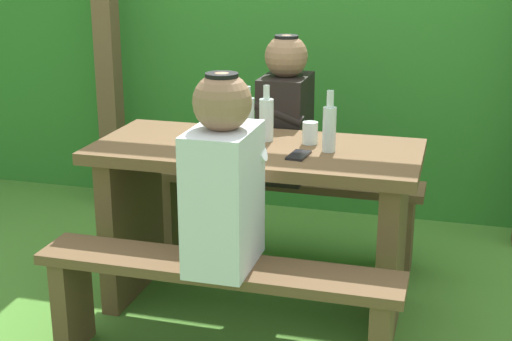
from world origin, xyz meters
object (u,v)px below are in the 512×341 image
(person_black_coat, at_px, (285,114))
(bottle_center, at_px, (329,127))
(bench_far, at_px, (284,201))
(bottle_right, at_px, (266,118))
(bench_near, at_px, (217,294))
(drinking_glass, at_px, (310,133))
(person_white_shirt, at_px, (224,179))
(bottle_left, at_px, (247,116))
(cell_phone, at_px, (299,155))
(picnic_table, at_px, (256,200))

(person_black_coat, bearing_deg, bottle_center, -59.62)
(bench_far, distance_m, bottle_right, 0.70)
(bench_near, xyz_separation_m, drinking_glass, (0.21, 0.64, 0.48))
(person_white_shirt, distance_m, bottle_left, 0.67)
(bottle_left, height_order, bottle_right, bottle_right)
(bench_far, distance_m, bottle_center, 0.83)
(bench_far, bearing_deg, cell_phone, -72.07)
(person_white_shirt, height_order, bottle_center, person_white_shirt)
(person_white_shirt, xyz_separation_m, person_black_coat, (-0.03, 1.08, 0.00))
(person_black_coat, height_order, drinking_glass, person_black_coat)
(bench_near, xyz_separation_m, cell_phone, (0.21, 0.44, 0.44))
(picnic_table, xyz_separation_m, person_black_coat, (-0.00, 0.54, 0.27))
(person_white_shirt, height_order, bottle_left, person_white_shirt)
(drinking_glass, height_order, bottle_left, bottle_left)
(bench_near, relative_size, person_black_coat, 1.95)
(picnic_table, relative_size, cell_phone, 10.00)
(bottle_left, bearing_deg, cell_phone, -38.04)
(bottle_right, bearing_deg, cell_phone, -47.20)
(picnic_table, bearing_deg, cell_phone, -26.81)
(person_white_shirt, xyz_separation_m, bottle_center, (0.29, 0.54, 0.08))
(bench_far, bearing_deg, bench_near, -90.00)
(picnic_table, bearing_deg, bench_near, -90.00)
(picnic_table, height_order, drinking_glass, drinking_glass)
(cell_phone, bearing_deg, bench_far, 113.42)
(picnic_table, xyz_separation_m, bottle_right, (0.02, 0.10, 0.34))
(drinking_glass, height_order, bottle_center, bottle_center)
(person_black_coat, bearing_deg, drinking_glass, -63.60)
(drinking_glass, height_order, bottle_right, bottle_right)
(bench_far, relative_size, bottle_center, 5.43)
(picnic_table, height_order, bench_near, picnic_table)
(bench_near, bearing_deg, bottle_right, 88.30)
(person_white_shirt, xyz_separation_m, bottle_right, (-0.01, 0.64, 0.08))
(person_black_coat, height_order, cell_phone, person_black_coat)
(bottle_left, bearing_deg, bench_near, -83.55)
(cell_phone, bearing_deg, bench_near, -110.20)
(drinking_glass, relative_size, bottle_right, 0.39)
(person_black_coat, distance_m, drinking_glass, 0.49)
(person_white_shirt, bearing_deg, person_black_coat, 91.82)
(person_black_coat, bearing_deg, bench_near, -89.78)
(picnic_table, relative_size, bench_near, 1.00)
(bench_near, height_order, cell_phone, cell_phone)
(bench_near, xyz_separation_m, bench_far, (0.00, 1.09, 0.00))
(bench_near, height_order, drinking_glass, drinking_glass)
(bench_near, distance_m, bench_far, 1.09)
(bottle_right, bearing_deg, picnic_table, -100.76)
(bench_near, bearing_deg, person_black_coat, 90.22)
(bottle_left, distance_m, cell_phone, 0.37)
(picnic_table, xyz_separation_m, bench_near, (0.00, -0.54, -0.19))
(bottle_center, xyz_separation_m, cell_phone, (-0.10, -0.10, -0.10))
(bench_near, bearing_deg, person_white_shirt, 6.27)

